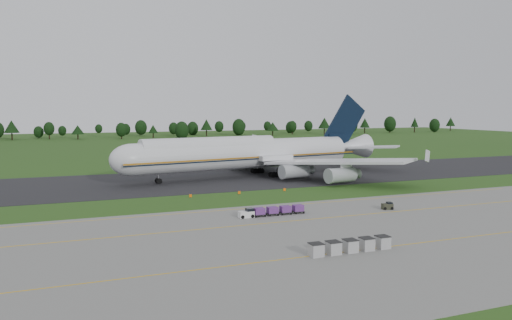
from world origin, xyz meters
name	(u,v)px	position (x,y,z in m)	size (l,w,h in m)	color
ground	(235,199)	(0.00, 0.00, 0.00)	(600.00, 600.00, 0.00)	#234615
apron	(317,241)	(0.00, -34.00, 0.03)	(300.00, 52.00, 0.06)	slate
taxiway	(198,180)	(0.00, 28.00, 0.04)	(300.00, 40.00, 0.08)	black
apron_markings	(294,229)	(0.00, -26.98, 0.06)	(300.00, 30.20, 0.01)	#D19B0C
tree_line	(126,128)	(5.90, 219.58, 6.29)	(532.18, 22.22, 11.78)	black
aircraft	(251,153)	(14.82, 29.84, 6.29)	(78.74, 75.49, 22.02)	silver
baggage_train	(271,211)	(0.58, -16.98, 0.82)	(11.63, 1.49, 1.43)	silver
utility_cart	(387,207)	(21.79, -19.84, 0.56)	(2.05, 1.47, 1.03)	#2D2F21
uld_row	(350,246)	(1.31, -40.32, 0.87)	(11.23, 1.63, 1.61)	#A1A1A1
edge_markers	(239,193)	(2.81, 5.11, 0.27)	(21.40, 0.30, 0.60)	#FF6408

